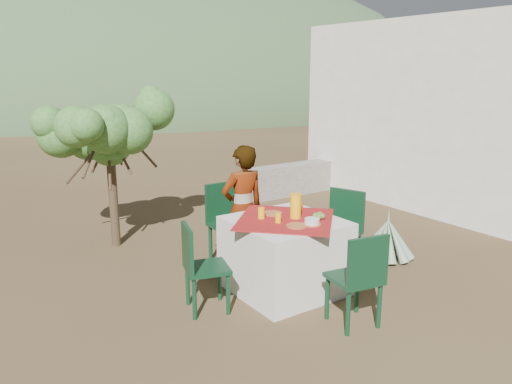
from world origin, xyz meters
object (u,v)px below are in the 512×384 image
chair_far (227,219)px  juice_pitcher (296,206)px  shrub_tree (112,138)px  agave (387,239)px  table (285,255)px  chair_right (342,227)px  chair_near (359,276)px  person (243,209)px  chair_left (199,264)px  guesthouse (455,111)px

chair_far → juice_pitcher: size_ratio=3.74×
shrub_tree → agave: shrub_tree is taller
table → chair_right: chair_right is taller
table → chair_far: bearing=93.9°
chair_near → chair_right: chair_right is taller
table → chair_far: (-0.07, 1.03, 0.14)m
table → person: (-0.06, 0.69, 0.33)m
chair_far → agave: size_ratio=1.33×
chair_left → person: 1.11m
person → chair_left: bearing=36.9°
table → guesthouse: guesthouse is taller
chair_left → agave: 2.52m
chair_far → chair_left: size_ratio=1.10×
chair_near → chair_left: chair_near is taller
chair_left → guesthouse: guesthouse is taller
chair_left → person: person is taller
person → guesthouse: (5.06, 0.89, 0.79)m
chair_right → person: bearing=-144.4°
chair_far → guesthouse: bearing=6.3°
chair_right → agave: chair_right is taller
table → chair_near: size_ratio=1.49×
person → shrub_tree: 1.99m
table → chair_left: 0.95m
chair_near → juice_pitcher: 1.04m
table → chair_near: (0.05, -0.98, 0.10)m
guesthouse → chair_near: bearing=-152.5°
guesthouse → juice_pitcher: guesthouse is taller
chair_far → shrub_tree: bearing=123.5°
table → agave: bearing=0.6°
agave → table: bearing=-179.4°
chair_far → guesthouse: size_ratio=0.22×
person → agave: bearing=159.1°
chair_left → shrub_tree: 2.45m
table → guesthouse: size_ratio=0.31×
juice_pitcher → chair_near: bearing=-93.1°
agave → person: bearing=157.3°
chair_far → agave: (1.63, -1.02, -0.28)m
agave → chair_near: bearing=-146.5°
agave → chair_right: bearing=176.4°
person → guesthouse: 5.20m
chair_near → chair_left: (-1.00, 1.06, -0.01)m
chair_right → agave: bearing=67.0°
person → shrub_tree: (-0.87, 1.65, 0.67)m
chair_left → chair_right: (1.79, -0.01, 0.04)m
chair_right → juice_pitcher: 0.83m
chair_right → guesthouse: 4.54m
chair_right → shrub_tree: bearing=-161.5°
chair_near → juice_pitcher: bearing=-83.3°
chair_near → agave: 1.83m
chair_left → agave: chair_left is taller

